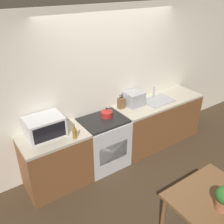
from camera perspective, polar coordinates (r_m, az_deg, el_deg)
name	(u,v)px	position (r m, az deg, el deg)	size (l,w,h in m)	color
ground_plane	(143,174)	(4.38, 7.16, -13.84)	(16.00, 16.00, 0.00)	#3D2D1E
wall_back	(111,85)	(4.32, -0.14, 6.23)	(10.00, 0.06, 2.60)	silver
counter_left_run	(56,161)	(3.99, -12.66, -10.85)	(0.98, 0.62, 0.90)	brown
counter_right_run	(158,121)	(4.97, 10.38, -2.08)	(1.77, 0.62, 0.90)	brown
stove_range	(104,143)	(4.29, -1.95, -6.99)	(0.75, 0.62, 0.90)	silver
kettle	(107,113)	(4.10, -1.23, -0.21)	(0.20, 0.20, 0.17)	maroon
microwave	(45,127)	(3.70, -15.13, -3.23)	(0.53, 0.40, 0.29)	silver
bottle	(75,133)	(3.59, -8.55, -4.81)	(0.06, 0.06, 0.20)	olive
knife_block	(121,103)	(4.36, 2.12, 2.07)	(0.11, 0.09, 0.26)	brown
toaster_oven	(134,99)	(4.47, 5.02, 3.06)	(0.31, 0.30, 0.25)	#999BA0
sink_basin	(158,100)	(4.73, 10.50, 2.68)	(0.55, 0.39, 0.24)	#999BA0
dining_table	(212,203)	(3.26, 21.83, -18.72)	(0.95, 0.78, 0.73)	brown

